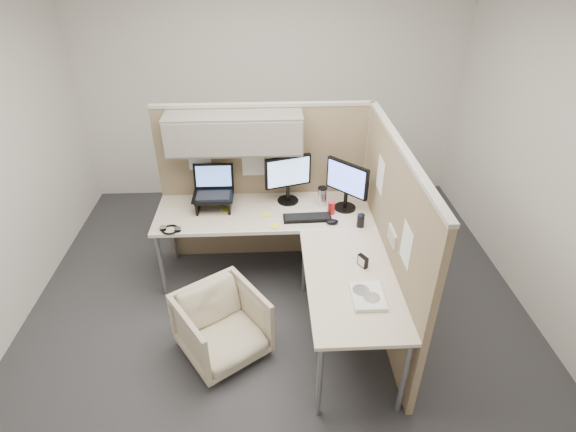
{
  "coord_description": "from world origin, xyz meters",
  "views": [
    {
      "loc": [
        -0.06,
        -2.99,
        2.91
      ],
      "look_at": [
        0.1,
        0.25,
        0.85
      ],
      "focal_mm": 28.0,
      "sensor_mm": 36.0,
      "label": 1
    }
  ],
  "objects_px": {
    "desk": "(292,240)",
    "office_chair": "(222,323)",
    "monitor_left": "(288,176)",
    "keyboard": "(307,218)"
  },
  "relations": [
    {
      "from": "desk",
      "to": "monitor_left",
      "type": "xyz_separation_m",
      "value": [
        -0.0,
        0.58,
        0.32
      ]
    },
    {
      "from": "desk",
      "to": "keyboard",
      "type": "height_order",
      "value": "keyboard"
    },
    {
      "from": "desk",
      "to": "office_chair",
      "type": "distance_m",
      "value": 0.9
    },
    {
      "from": "desk",
      "to": "office_chair",
      "type": "relative_size",
      "value": 3.21
    },
    {
      "from": "desk",
      "to": "office_chair",
      "type": "bearing_deg",
      "value": -135.2
    },
    {
      "from": "desk",
      "to": "monitor_left",
      "type": "distance_m",
      "value": 0.66
    },
    {
      "from": "office_chair",
      "to": "keyboard",
      "type": "bearing_deg",
      "value": 14.5
    },
    {
      "from": "desk",
      "to": "keyboard",
      "type": "bearing_deg",
      "value": 58.79
    },
    {
      "from": "office_chair",
      "to": "monitor_left",
      "type": "bearing_deg",
      "value": 29.39
    },
    {
      "from": "office_chair",
      "to": "monitor_left",
      "type": "xyz_separation_m",
      "value": [
        0.58,
        1.15,
        0.69
      ]
    }
  ]
}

